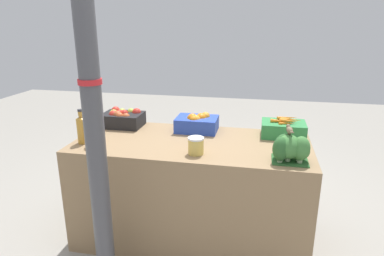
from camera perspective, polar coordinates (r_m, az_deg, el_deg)
The scene contains 11 objects.
ground_plane at distance 2.84m, azimuth 0.00°, elevation -17.22°, with size 10.00×10.00×0.00m, color gray.
market_table at distance 2.64m, azimuth 0.00°, elevation -10.23°, with size 1.69×0.78×0.78m, color #937551.
support_pole at distance 1.94m, azimuth -16.35°, elevation 4.04°, with size 0.13×0.13×2.38m.
apple_crate at distance 2.87m, azimuth -11.53°, elevation 1.68°, with size 0.32×0.23×0.14m.
orange_crate at distance 2.69m, azimuth 0.84°, elevation 0.86°, with size 0.32×0.23×0.15m.
carrot_crate at distance 2.65m, azimuth 15.00°, elevation -0.10°, with size 0.32×0.25×0.15m.
broccoli_pile at distance 2.18m, azimuth 16.07°, elevation -3.25°, with size 0.23×0.19×0.18m.
juice_bottle_amber at distance 2.53m, azimuth -17.89°, elevation -0.14°, with size 0.07×0.07×0.25m.
juice_bottle_cloudy at distance 2.48m, azimuth -15.64°, elevation -0.16°, with size 0.08×0.08×0.26m.
pickle_jar at distance 2.23m, azimuth 0.66°, elevation -2.96°, with size 0.11×0.11×0.11m.
sparrow_bird at distance 2.16m, azimuth 15.94°, elevation -0.26°, with size 0.05×0.14×0.05m.
Camera 1 is at (0.47, -2.28, 1.62)m, focal length 32.00 mm.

